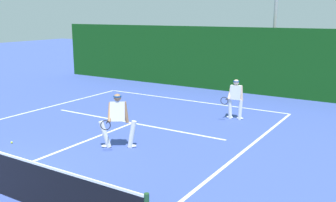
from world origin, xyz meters
TOP-DOWN VIEW (x-y plane):
  - court_line_baseline_far at (0.00, 10.62)m, footprint 9.23×0.10m
  - court_line_service at (0.00, 6.19)m, footprint 7.52×0.10m
  - court_line_centre at (0.00, 3.20)m, footprint 0.10×6.40m
  - player_near at (1.28, 3.81)m, footprint 1.04×1.11m
  - player_far at (3.00, 8.74)m, footprint 0.67×0.86m
  - tennis_ball at (-1.80, 2.33)m, footprint 0.07×0.07m
  - back_fence_windscreen at (0.00, 13.71)m, footprint 21.10×0.12m

SIDE VIEW (x-z plane):
  - court_line_baseline_far at x=0.00m, z-range 0.00..0.01m
  - court_line_service at x=0.00m, z-range 0.00..0.01m
  - court_line_centre at x=0.00m, z-range 0.00..0.01m
  - tennis_ball at x=-1.80m, z-range 0.00..0.07m
  - player_far at x=3.00m, z-range 0.07..1.61m
  - player_near at x=1.28m, z-range 0.08..1.76m
  - back_fence_windscreen at x=0.00m, z-range 0.00..3.32m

